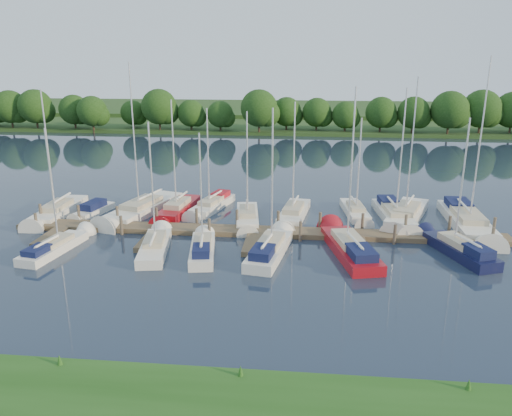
# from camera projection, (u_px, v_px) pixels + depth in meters

# --- Properties ---
(ground) EXTENTS (260.00, 260.00, 0.00)m
(ground) POSITION_uv_depth(u_px,v_px,m) (244.00, 275.00, 33.01)
(ground) COLOR #1C2938
(ground) RESTS_ON ground
(dock) EXTENTS (40.00, 6.00, 0.40)m
(dock) POSITION_uv_depth(u_px,v_px,m) (255.00, 234.00, 39.91)
(dock) COLOR brown
(dock) RESTS_ON ground
(mooring_pilings) EXTENTS (38.24, 2.84, 2.00)m
(mooring_pilings) POSITION_uv_depth(u_px,v_px,m) (257.00, 225.00, 40.86)
(mooring_pilings) COLOR #473D33
(mooring_pilings) RESTS_ON ground
(far_shore) EXTENTS (180.00, 30.00, 0.60)m
(far_shore) POSITION_uv_depth(u_px,v_px,m) (288.00, 124.00, 104.30)
(far_shore) COLOR #22441A
(far_shore) RESTS_ON ground
(distant_hill) EXTENTS (220.00, 40.00, 1.40)m
(distant_hill) POSITION_uv_depth(u_px,v_px,m) (291.00, 110.00, 127.98)
(distant_hill) COLOR #304920
(distant_hill) RESTS_ON ground
(treeline) EXTENTS (146.97, 9.68, 8.30)m
(treeline) POSITION_uv_depth(u_px,v_px,m) (272.00, 112.00, 91.26)
(treeline) COLOR #38281C
(treeline) RESTS_ON ground
(sailboat_n_0) EXTENTS (2.30, 9.16, 11.69)m
(sailboat_n_0) POSITION_uv_depth(u_px,v_px,m) (57.00, 213.00, 45.15)
(sailboat_n_0) COLOR white
(sailboat_n_0) RESTS_ON ground
(motorboat) EXTENTS (2.49, 5.35, 1.47)m
(motorboat) POSITION_uv_depth(u_px,v_px,m) (93.00, 211.00, 45.47)
(motorboat) COLOR white
(motorboat) RESTS_ON ground
(sailboat_n_2) EXTENTS (5.09, 11.12, 13.94)m
(sailboat_n_2) POSITION_uv_depth(u_px,v_px,m) (141.00, 211.00, 45.70)
(sailboat_n_2) COLOR white
(sailboat_n_2) RESTS_ON ground
(sailboat_n_3) EXTENTS (2.79, 8.40, 10.78)m
(sailboat_n_3) POSITION_uv_depth(u_px,v_px,m) (178.00, 211.00, 45.70)
(sailboat_n_3) COLOR maroon
(sailboat_n_3) RESTS_ON ground
(sailboat_n_4) EXTENTS (3.49, 7.75, 9.88)m
(sailboat_n_4) POSITION_uv_depth(u_px,v_px,m) (211.00, 206.00, 47.01)
(sailboat_n_4) COLOR white
(sailboat_n_4) RESTS_ON ground
(sailboat_n_5) EXTENTS (2.63, 7.79, 10.01)m
(sailboat_n_5) POSITION_uv_depth(u_px,v_px,m) (247.00, 219.00, 43.49)
(sailboat_n_5) COLOR white
(sailboat_n_5) RESTS_ON ground
(sailboat_n_6) EXTENTS (2.95, 8.38, 10.72)m
(sailboat_n_6) POSITION_uv_depth(u_px,v_px,m) (293.00, 215.00, 44.37)
(sailboat_n_6) COLOR white
(sailboat_n_6) RESTS_ON ground
(sailboat_n_7) EXTENTS (2.38, 7.22, 9.18)m
(sailboat_n_7) POSITION_uv_depth(u_px,v_px,m) (355.00, 212.00, 45.29)
(sailboat_n_7) COLOR white
(sailboat_n_7) RESTS_ON ground
(sailboat_n_8) EXTENTS (2.92, 9.42, 11.87)m
(sailboat_n_8) POSITION_uv_depth(u_px,v_px,m) (395.00, 216.00, 43.95)
(sailboat_n_8) COLOR white
(sailboat_n_8) RESTS_ON ground
(sailboat_n_9) EXTENTS (5.27, 9.98, 12.78)m
(sailboat_n_9) POSITION_uv_depth(u_px,v_px,m) (406.00, 217.00, 44.01)
(sailboat_n_9) COLOR white
(sailboat_n_9) RESTS_ON ground
(sailboat_n_10) EXTENTS (2.94, 11.48, 14.46)m
(sailboat_n_10) POSITION_uv_depth(u_px,v_px,m) (468.00, 223.00, 42.28)
(sailboat_n_10) COLOR white
(sailboat_n_10) RESTS_ON ground
(sailboat_s_0) EXTENTS (2.78, 7.49, 9.39)m
(sailboat_s_0) POSITION_uv_depth(u_px,v_px,m) (56.00, 247.00, 36.98)
(sailboat_s_0) COLOR white
(sailboat_s_0) RESTS_ON ground
(sailboat_s_1) EXTENTS (2.82, 7.74, 9.93)m
(sailboat_s_1) POSITION_uv_depth(u_px,v_px,m) (155.00, 247.00, 37.03)
(sailboat_s_1) COLOR white
(sailboat_s_1) RESTS_ON ground
(sailboat_s_2) EXTENTS (2.59, 7.12, 9.27)m
(sailboat_s_2) POSITION_uv_depth(u_px,v_px,m) (203.00, 250.00, 36.28)
(sailboat_s_2) COLOR white
(sailboat_s_2) RESTS_ON ground
(sailboat_s_3) EXTENTS (3.19, 8.61, 10.98)m
(sailboat_s_3) POSITION_uv_depth(u_px,v_px,m) (270.00, 250.00, 36.30)
(sailboat_s_3) COLOR white
(sailboat_s_3) RESTS_ON ground
(sailboat_s_4) EXTENTS (4.12, 9.84, 12.39)m
(sailboat_s_4) POSITION_uv_depth(u_px,v_px,m) (349.00, 248.00, 36.67)
(sailboat_s_4) COLOR maroon
(sailboat_s_4) RESTS_ON ground
(sailboat_s_5) EXTENTS (4.11, 7.88, 10.33)m
(sailboat_s_5) POSITION_uv_depth(u_px,v_px,m) (458.00, 250.00, 36.29)
(sailboat_s_5) COLOR #101335
(sailboat_s_5) RESTS_ON ground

